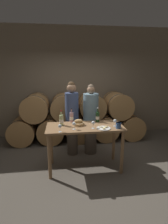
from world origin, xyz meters
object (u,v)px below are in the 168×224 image
(blue_crock, at_px, (118,125))
(wine_glass_left, at_px, (74,124))
(wine_glass_far_left, at_px, (60,126))
(wine_glass_center, at_px, (93,123))
(tasting_table, at_px, (85,133))
(wine_glass_right, at_px, (115,121))
(person_right, at_px, (91,120))
(person_left, at_px, (72,118))
(wine_bottle_white, at_px, (61,120))
(cheese_plate, at_px, (104,128))
(wine_bottle_red, at_px, (98,117))
(wine_bottle_rose, at_px, (72,117))
(bread_basket, at_px, (79,123))

(blue_crock, distance_m, wine_glass_left, 0.84)
(wine_glass_far_left, bearing_deg, wine_glass_center, 10.36)
(tasting_table, height_order, wine_glass_right, wine_glass_right)
(person_right, distance_m, wine_glass_far_left, 1.19)
(person_left, xyz_separation_m, wine_glass_far_left, (-0.27, -0.94, 0.12))
(wine_bottle_white, distance_m, wine_glass_right, 1.06)
(cheese_plate, bearing_deg, wine_glass_right, 23.88)
(tasting_table, distance_m, person_left, 0.72)
(wine_glass_center, height_order, wine_glass_right, same)
(tasting_table, distance_m, wine_bottle_red, 0.46)
(wine_bottle_white, height_order, wine_glass_left, wine_bottle_white)
(cheese_plate, distance_m, wine_glass_center, 0.22)
(wine_bottle_rose, bearing_deg, bread_basket, -60.86)
(person_left, bearing_deg, person_right, -0.04)
(wine_glass_far_left, xyz_separation_m, wine_glass_right, (1.06, 0.19, 0.00))
(wine_glass_far_left, height_order, wine_glass_right, same)
(wine_bottle_red, bearing_deg, wine_glass_left, -141.57)
(person_right, height_order, wine_bottle_rose, person_right)
(wine_bottle_red, relative_size, wine_glass_right, 2.12)
(blue_crock, height_order, wine_glass_center, wine_glass_center)
(cheese_plate, xyz_separation_m, wine_glass_left, (-0.55, 0.03, 0.10))
(wine_bottle_rose, bearing_deg, tasting_table, -50.33)
(person_left, bearing_deg, wine_glass_center, -67.19)
(person_left, relative_size, wine_glass_right, 12.11)
(wine_glass_right, bearing_deg, bread_basket, 167.60)
(wine_bottle_red, bearing_deg, person_right, 100.23)
(person_right, distance_m, cheese_plate, 0.88)
(wine_bottle_red, bearing_deg, wine_glass_far_left, -146.36)
(wine_bottle_red, bearing_deg, wine_glass_right, -50.45)
(wine_bottle_red, xyz_separation_m, wine_glass_center, (-0.17, -0.41, -0.00))
(wine_bottle_red, bearing_deg, bread_basket, -156.43)
(wine_bottle_rose, distance_m, wine_glass_center, 0.59)
(wine_glass_far_left, bearing_deg, wine_glass_left, 21.92)
(person_right, distance_m, wine_bottle_white, 0.90)
(person_right, relative_size, wine_glass_left, 11.66)
(blue_crock, bearing_deg, wine_bottle_red, 123.14)
(cheese_plate, xyz_separation_m, wine_glass_center, (-0.19, 0.04, 0.10))
(wine_bottle_red, bearing_deg, wine_bottle_white, -169.41)
(wine_glass_right, bearing_deg, cheese_plate, -156.12)
(person_left, relative_size, wine_glass_center, 12.11)
(blue_crock, bearing_deg, wine_glass_far_left, -177.11)
(person_left, height_order, wine_bottle_rose, person_left)
(person_right, distance_m, wine_glass_center, 0.86)
(person_right, height_order, wine_glass_center, person_right)
(person_left, bearing_deg, wine_bottle_white, -113.19)
(wine_bottle_red, xyz_separation_m, wine_bottle_rose, (-0.55, 0.04, -0.00))
(wine_glass_left, bearing_deg, wine_bottle_white, 129.68)
(person_right, xyz_separation_m, wine_glass_right, (0.35, -0.76, 0.18))
(wine_bottle_red, distance_m, bread_basket, 0.46)
(wine_bottle_red, distance_m, wine_glass_far_left, 0.94)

